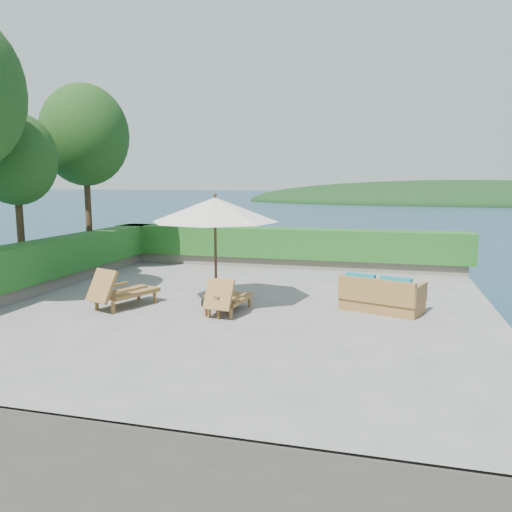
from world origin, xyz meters
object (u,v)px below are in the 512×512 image
(lounge_left, at_px, (121,291))
(side_table, at_px, (218,298))
(patio_umbrella, at_px, (215,211))
(lounge_right, at_px, (228,298))
(wicker_loveseat, at_px, (381,297))

(lounge_left, xyz_separation_m, side_table, (2.47, -0.15, 0.00))
(patio_umbrella, distance_m, lounge_left, 2.92)
(patio_umbrella, distance_m, lounge_right, 2.08)
(patio_umbrella, bearing_deg, lounge_right, -52.30)
(side_table, bearing_deg, patio_umbrella, 111.44)
(lounge_left, distance_m, wicker_loveseat, 6.08)
(patio_umbrella, relative_size, wicker_loveseat, 1.76)
(lounge_left, bearing_deg, lounge_right, 23.64)
(patio_umbrella, distance_m, side_table, 2.11)
(lounge_left, distance_m, side_table, 2.47)
(side_table, bearing_deg, wicker_loveseat, 21.34)
(wicker_loveseat, bearing_deg, lounge_left, -149.46)
(lounge_left, distance_m, lounge_right, 2.61)
(wicker_loveseat, bearing_deg, side_table, -139.60)
(lounge_right, height_order, wicker_loveseat, wicker_loveseat)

